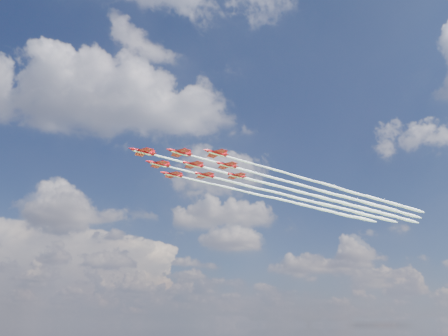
# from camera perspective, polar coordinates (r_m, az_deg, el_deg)

# --- Properties ---
(jet_lead) EXTENTS (130.60, 75.17, 2.61)m
(jet_lead) POSITION_cam_1_polar(r_m,az_deg,el_deg) (198.72, 7.83, -2.60)
(jet_lead) COLOR #BA0A12
(jet_row2_port) EXTENTS (130.60, 75.17, 2.61)m
(jet_row2_port) POSITION_cam_1_polar(r_m,az_deg,el_deg) (201.54, 11.50, -2.63)
(jet_row2_port) COLOR #BA0A12
(jet_row2_starb) EXTENTS (130.60, 75.17, 2.61)m
(jet_row2_starb) POSITION_cam_1_polar(r_m,az_deg,el_deg) (211.16, 8.43, -3.60)
(jet_row2_starb) COLOR #BA0A12
(jet_row3_port) EXTENTS (130.60, 75.17, 2.61)m
(jet_row3_port) POSITION_cam_1_polar(r_m,az_deg,el_deg) (205.16, 15.06, -2.64)
(jet_row3_port) COLOR #BA0A12
(jet_row3_centre) EXTENTS (130.60, 75.17, 2.61)m
(jet_row3_centre) POSITION_cam_1_polar(r_m,az_deg,el_deg) (214.09, 11.89, -3.61)
(jet_row3_centre) COLOR #BA0A12
(jet_row3_starb) EXTENTS (130.60, 75.17, 2.61)m
(jet_row3_starb) POSITION_cam_1_polar(r_m,az_deg,el_deg) (223.67, 8.97, -4.50)
(jet_row3_starb) COLOR #BA0A12
(jet_row4_port) EXTENTS (130.60, 75.17, 2.61)m
(jet_row4_port) POSITION_cam_1_polar(r_m,az_deg,el_deg) (217.77, 15.24, -3.61)
(jet_row4_port) COLOR #BA0A12
(jet_row4_starb) EXTENTS (130.60, 75.17, 2.61)m
(jet_row4_starb) POSITION_cam_1_polar(r_m,az_deg,el_deg) (226.70, 12.23, -4.49)
(jet_row4_starb) COLOR #BA0A12
(jet_tail) EXTENTS (130.60, 75.17, 2.61)m
(jet_tail) POSITION_cam_1_polar(r_m,az_deg,el_deg) (230.44, 15.40, -4.47)
(jet_tail) COLOR #BA0A12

